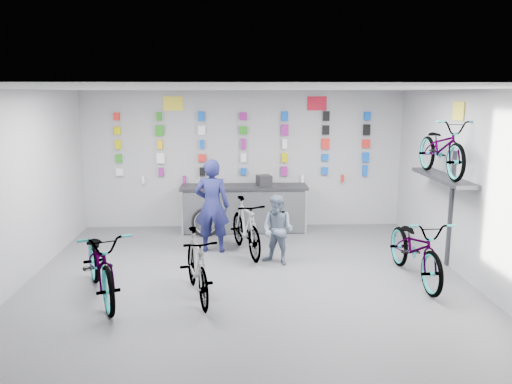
{
  "coord_description": "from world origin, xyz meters",
  "views": [
    {
      "loc": [
        -0.18,
        -6.91,
        2.94
      ],
      "look_at": [
        0.17,
        1.4,
        1.29
      ],
      "focal_mm": 35.0,
      "sensor_mm": 36.0,
      "label": 1
    }
  ],
  "objects_px": {
    "bike_right": "(416,248)",
    "customer": "(278,230)",
    "bike_center": "(197,265)",
    "bike_left": "(101,263)",
    "bike_service": "(246,227)",
    "counter": "(244,209)",
    "clerk": "(212,206)"
  },
  "relations": [
    {
      "from": "bike_right",
      "to": "customer",
      "type": "xyz_separation_m",
      "value": [
        -2.13,
        0.85,
        0.08
      ]
    },
    {
      "from": "bike_center",
      "to": "bike_left",
      "type": "bearing_deg",
      "value": 163.79
    },
    {
      "from": "bike_service",
      "to": "customer",
      "type": "bearing_deg",
      "value": -62.47
    },
    {
      "from": "bike_left",
      "to": "bike_center",
      "type": "xyz_separation_m",
      "value": [
        1.39,
        -0.06,
        -0.04
      ]
    },
    {
      "from": "bike_left",
      "to": "bike_right",
      "type": "relative_size",
      "value": 1.01
    },
    {
      "from": "counter",
      "to": "bike_left",
      "type": "distance_m",
      "value": 4.11
    },
    {
      "from": "counter",
      "to": "bike_right",
      "type": "distance_m",
      "value": 4.01
    },
    {
      "from": "counter",
      "to": "bike_left",
      "type": "height_order",
      "value": "bike_left"
    },
    {
      "from": "customer",
      "to": "counter",
      "type": "bearing_deg",
      "value": 137.46
    },
    {
      "from": "counter",
      "to": "bike_center",
      "type": "height_order",
      "value": "counter"
    },
    {
      "from": "counter",
      "to": "clerk",
      "type": "xyz_separation_m",
      "value": [
        -0.62,
        -1.39,
        0.39
      ]
    },
    {
      "from": "customer",
      "to": "clerk",
      "type": "bearing_deg",
      "value": -179.6
    },
    {
      "from": "bike_service",
      "to": "clerk",
      "type": "relative_size",
      "value": 0.98
    },
    {
      "from": "counter",
      "to": "bike_right",
      "type": "xyz_separation_m",
      "value": [
        2.67,
        -2.98,
        0.04
      ]
    },
    {
      "from": "counter",
      "to": "customer",
      "type": "bearing_deg",
      "value": -75.64
    },
    {
      "from": "bike_left",
      "to": "counter",
      "type": "bearing_deg",
      "value": 35.32
    },
    {
      "from": "bike_right",
      "to": "clerk",
      "type": "relative_size",
      "value": 1.15
    },
    {
      "from": "counter",
      "to": "bike_center",
      "type": "distance_m",
      "value": 3.64
    },
    {
      "from": "bike_center",
      "to": "customer",
      "type": "relative_size",
      "value": 1.34
    },
    {
      "from": "bike_left",
      "to": "clerk",
      "type": "xyz_separation_m",
      "value": [
        1.52,
        2.12,
        0.34
      ]
    },
    {
      "from": "counter",
      "to": "bike_service",
      "type": "height_order",
      "value": "bike_service"
    },
    {
      "from": "bike_center",
      "to": "bike_right",
      "type": "bearing_deg",
      "value": -4.27
    },
    {
      "from": "counter",
      "to": "bike_service",
      "type": "distance_m",
      "value": 1.55
    },
    {
      "from": "bike_service",
      "to": "clerk",
      "type": "bearing_deg",
      "value": 149.61
    },
    {
      "from": "bike_center",
      "to": "bike_right",
      "type": "distance_m",
      "value": 3.47
    },
    {
      "from": "bike_service",
      "to": "customer",
      "type": "height_order",
      "value": "customer"
    },
    {
      "from": "bike_right",
      "to": "clerk",
      "type": "height_order",
      "value": "clerk"
    },
    {
      "from": "bike_left",
      "to": "bike_right",
      "type": "bearing_deg",
      "value": -17.16
    },
    {
      "from": "bike_right",
      "to": "customer",
      "type": "bearing_deg",
      "value": 155.91
    },
    {
      "from": "bike_service",
      "to": "clerk",
      "type": "distance_m",
      "value": 0.74
    },
    {
      "from": "bike_center",
      "to": "customer",
      "type": "distance_m",
      "value": 1.93
    },
    {
      "from": "bike_service",
      "to": "clerk",
      "type": "height_order",
      "value": "clerk"
    }
  ]
}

